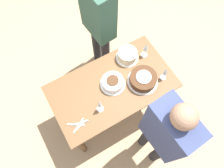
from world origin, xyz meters
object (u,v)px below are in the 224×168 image
at_px(person_watching, 98,20).
at_px(cake_front_chocolate, 143,79).
at_px(wine_glass_far, 166,72).
at_px(person_cutting, 165,134).
at_px(wine_glass_near, 146,48).
at_px(cake_center_white, 113,82).
at_px(wine_glass_extra, 100,104).
at_px(cake_back_decorated, 127,55).

bearing_deg(person_watching, cake_front_chocolate, -0.23).
relative_size(wine_glass_far, person_cutting, 0.13).
relative_size(wine_glass_near, wine_glass_far, 1.04).
bearing_deg(person_watching, person_cutting, -9.86).
xyz_separation_m(person_cutting, person_watching, (0.11, 1.37, -0.02)).
bearing_deg(cake_center_white, wine_glass_far, -22.09).
distance_m(cake_front_chocolate, person_cutting, 0.61).
height_order(wine_glass_near, wine_glass_extra, wine_glass_extra).
distance_m(cake_front_chocolate, wine_glass_extra, 0.54).
relative_size(wine_glass_extra, person_cutting, 0.14).
distance_m(wine_glass_near, wine_glass_extra, 0.78).
distance_m(wine_glass_near, person_watching, 0.60).
height_order(cake_center_white, cake_front_chocolate, cake_front_chocolate).
bearing_deg(wine_glass_extra, wine_glass_far, -2.41).
height_order(cake_front_chocolate, person_watching, person_watching).
bearing_deg(cake_center_white, person_watching, 72.47).
relative_size(cake_center_white, wine_glass_extra, 1.15).
xyz_separation_m(cake_center_white, wine_glass_near, (0.48, 0.13, 0.10)).
bearing_deg(wine_glass_near, cake_front_chocolate, -126.31).
distance_m(wine_glass_near, person_cutting, 0.91).
relative_size(cake_front_chocolate, person_cutting, 0.20).
bearing_deg(cake_back_decorated, cake_center_white, -146.70).
relative_size(cake_back_decorated, person_cutting, 0.15).
bearing_deg(person_cutting, cake_back_decorated, -15.65).
bearing_deg(wine_glass_near, cake_back_decorated, 161.10).
distance_m(wine_glass_extra, person_watching, 0.96).
xyz_separation_m(wine_glass_near, wine_glass_extra, (-0.72, -0.30, 0.01)).
bearing_deg(cake_front_chocolate, cake_center_white, 156.26).
xyz_separation_m(cake_front_chocolate, wine_glass_far, (0.21, -0.07, 0.09)).
bearing_deg(wine_glass_extra, wine_glass_near, 22.85).
bearing_deg(wine_glass_extra, cake_front_chocolate, 4.70).
height_order(cake_front_chocolate, wine_glass_extra, wine_glass_extra).
relative_size(cake_front_chocolate, cake_back_decorated, 1.30).
height_order(wine_glass_near, person_cutting, person_cutting).
bearing_deg(person_cutting, wine_glass_near, -27.70).
xyz_separation_m(wine_glass_near, person_cutting, (-0.37, -0.83, 0.05)).
height_order(cake_front_chocolate, wine_glass_near, wine_glass_near).
relative_size(wine_glass_near, wine_glass_extra, 0.93).
height_order(wine_glass_far, person_watching, person_watching).
distance_m(cake_center_white, wine_glass_near, 0.50).
bearing_deg(cake_center_white, person_cutting, -81.25).
bearing_deg(cake_center_white, wine_glass_extra, -144.76).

